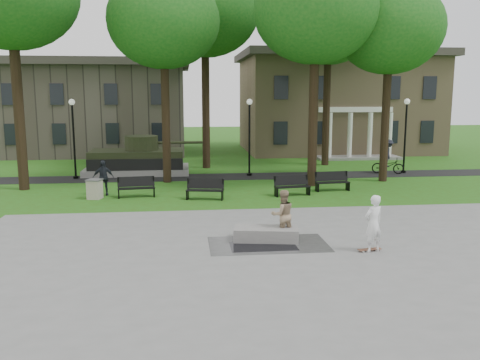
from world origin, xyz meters
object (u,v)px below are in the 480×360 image
object	(u,v)px
concrete_block	(266,234)
skateboarder	(373,223)
friend_watching	(283,215)
park_bench_0	(136,186)
trash_bin	(95,189)
cyclist	(388,160)

from	to	relation	value
concrete_block	skateboarder	bearing A→B (deg)	-27.53
friend_watching	park_bench_0	world-z (taller)	friend_watching
skateboarder	trash_bin	distance (m)	14.09
park_bench_0	concrete_block	bearing A→B (deg)	-64.27
friend_watching	trash_bin	world-z (taller)	friend_watching
cyclist	trash_bin	size ratio (longest dim) A/B	2.27
concrete_block	park_bench_0	distance (m)	9.66
cyclist	friend_watching	bearing A→B (deg)	167.47
concrete_block	skateboarder	size ratio (longest dim) A/B	1.18
trash_bin	park_bench_0	bearing A→B (deg)	6.96
cyclist	trash_bin	xyz separation A→B (m)	(-17.22, -6.01, -0.41)
skateboarder	friend_watching	distance (m)	3.13
concrete_block	skateboarder	xyz separation A→B (m)	(3.19, -1.66, 0.70)
friend_watching	park_bench_0	distance (m)	9.93
friend_watching	cyclist	size ratio (longest dim) A/B	0.80
concrete_block	cyclist	xyz separation A→B (m)	(10.10, 13.93, 0.65)
cyclist	park_bench_0	distance (m)	16.31
concrete_block	trash_bin	xyz separation A→B (m)	(-7.12, 7.92, 0.24)
concrete_block	trash_bin	distance (m)	10.66
friend_watching	cyclist	xyz separation A→B (m)	(9.51, 13.87, -0.00)
friend_watching	skateboarder	bearing A→B (deg)	136.75
concrete_block	friend_watching	xyz separation A→B (m)	(0.59, 0.07, 0.65)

